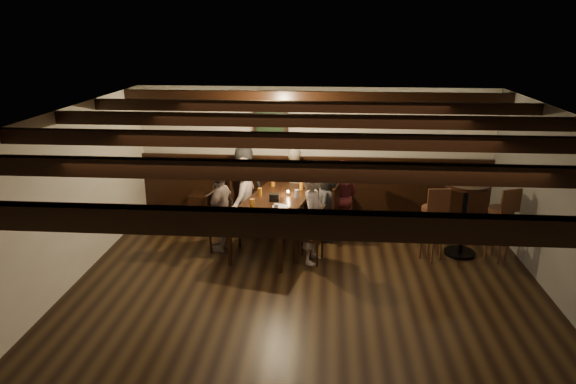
# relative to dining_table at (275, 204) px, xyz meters

# --- Properties ---
(room) EXTENTS (7.00, 7.00, 7.00)m
(room) POSITION_rel_dining_table_xyz_m (0.30, 0.19, 0.37)
(room) COLOR black
(room) RESTS_ON ground
(dining_table) EXTENTS (1.35, 2.19, 0.76)m
(dining_table) POSITION_rel_dining_table_xyz_m (0.00, 0.00, 0.00)
(dining_table) COLOR black
(dining_table) RESTS_ON floor
(chair_left_near) EXTENTS (0.52, 0.52, 0.96)m
(chair_left_near) POSITION_rel_dining_table_xyz_m (-0.60, 0.60, -0.41)
(chair_left_near) COLOR black
(chair_left_near) RESTS_ON floor
(chair_left_far) EXTENTS (0.52, 0.52, 0.94)m
(chair_left_far) POSITION_rel_dining_table_xyz_m (-0.80, -0.28, -0.41)
(chair_left_far) COLOR black
(chair_left_far) RESTS_ON floor
(chair_right_near) EXTENTS (0.52, 0.52, 0.95)m
(chair_right_near) POSITION_rel_dining_table_xyz_m (0.80, 0.28, -0.41)
(chair_right_near) COLOR black
(chair_right_near) RESTS_ON floor
(chair_right_far) EXTENTS (0.48, 0.48, 0.87)m
(chair_right_far) POSITION_rel_dining_table_xyz_m (0.60, -0.60, -0.44)
(chair_right_far) COLOR black
(chair_right_far) RESTS_ON floor
(person_bench_left) EXTENTS (0.76, 0.58, 1.39)m
(person_bench_left) POSITION_rel_dining_table_xyz_m (-0.68, 1.08, -0.01)
(person_bench_left) COLOR black
(person_bench_left) RESTS_ON floor
(person_bench_centre) EXTENTS (0.57, 0.44, 1.40)m
(person_bench_centre) POSITION_rel_dining_table_xyz_m (0.24, 1.02, -0.00)
(person_bench_centre) COLOR gray
(person_bench_centre) RESTS_ON floor
(person_bench_right) EXTENTS (0.71, 0.61, 1.28)m
(person_bench_right) POSITION_rel_dining_table_xyz_m (1.08, 0.68, -0.06)
(person_bench_right) COLOR maroon
(person_bench_right) RESTS_ON floor
(person_left_near) EXTENTS (0.65, 0.92, 1.29)m
(person_left_near) POSITION_rel_dining_table_xyz_m (-0.63, 0.61, -0.06)
(person_left_near) COLOR #BDAAA0
(person_left_near) RESTS_ON floor
(person_left_far) EXTENTS (0.49, 0.83, 1.33)m
(person_left_far) POSITION_rel_dining_table_xyz_m (-0.83, -0.27, -0.04)
(person_left_far) COLOR slate
(person_left_far) RESTS_ON floor
(person_right_near) EXTENTS (0.51, 0.67, 1.23)m
(person_right_near) POSITION_rel_dining_table_xyz_m (0.83, 0.27, -0.09)
(person_right_near) COLOR #292A2C
(person_right_near) RESTS_ON floor
(person_right_far) EXTENTS (0.44, 0.57, 1.40)m
(person_right_far) POSITION_rel_dining_table_xyz_m (0.63, -0.61, -0.00)
(person_right_far) COLOR gray
(person_right_far) RESTS_ON floor
(pint_a) EXTENTS (0.07, 0.07, 0.14)m
(pint_a) POSITION_rel_dining_table_xyz_m (-0.12, 0.74, 0.13)
(pint_a) COLOR #BF7219
(pint_a) RESTS_ON dining_table
(pint_b) EXTENTS (0.07, 0.07, 0.14)m
(pint_b) POSITION_rel_dining_table_xyz_m (0.39, 0.58, 0.13)
(pint_b) COLOR #BF7219
(pint_b) RESTS_ON dining_table
(pint_c) EXTENTS (0.07, 0.07, 0.14)m
(pint_c) POSITION_rel_dining_table_xyz_m (-0.27, 0.16, 0.13)
(pint_c) COLOR #BF7219
(pint_c) RESTS_ON dining_table
(pint_d) EXTENTS (0.07, 0.07, 0.14)m
(pint_d) POSITION_rel_dining_table_xyz_m (0.34, 0.13, 0.13)
(pint_d) COLOR silver
(pint_d) RESTS_ON dining_table
(pint_e) EXTENTS (0.07, 0.07, 0.14)m
(pint_e) POSITION_rel_dining_table_xyz_m (-0.32, -0.39, 0.13)
(pint_e) COLOR #BF7219
(pint_e) RESTS_ON dining_table
(pint_f) EXTENTS (0.07, 0.07, 0.14)m
(pint_f) POSITION_rel_dining_table_xyz_m (0.07, -0.58, 0.13)
(pint_f) COLOR silver
(pint_f) RESTS_ON dining_table
(pint_g) EXTENTS (0.07, 0.07, 0.14)m
(pint_g) POSITION_rel_dining_table_xyz_m (-0.13, -0.79, 0.13)
(pint_g) COLOR #BF7219
(pint_g) RESTS_ON dining_table
(plate_near) EXTENTS (0.24, 0.24, 0.01)m
(plate_near) POSITION_rel_dining_table_xyz_m (-0.30, -0.65, 0.07)
(plate_near) COLOR white
(plate_near) RESTS_ON dining_table
(plate_far) EXTENTS (0.24, 0.24, 0.01)m
(plate_far) POSITION_rel_dining_table_xyz_m (0.11, -0.33, 0.07)
(plate_far) COLOR white
(plate_far) RESTS_ON dining_table
(condiment_caddy) EXTENTS (0.15, 0.10, 0.12)m
(condiment_caddy) POSITION_rel_dining_table_xyz_m (-0.01, -0.05, 0.12)
(condiment_caddy) COLOR black
(condiment_caddy) RESTS_ON dining_table
(candle) EXTENTS (0.05, 0.05, 0.05)m
(candle) POSITION_rel_dining_table_xyz_m (0.18, 0.27, 0.09)
(candle) COLOR beige
(candle) RESTS_ON dining_table
(high_top_table) EXTENTS (0.66, 0.66, 1.17)m
(high_top_table) POSITION_rel_dining_table_xyz_m (2.93, -0.17, 0.07)
(high_top_table) COLOR black
(high_top_table) RESTS_ON floor
(bar_stool_left) EXTENTS (0.37, 0.40, 1.19)m
(bar_stool_left) POSITION_rel_dining_table_xyz_m (2.44, -0.38, -0.26)
(bar_stool_left) COLOR #3D2313
(bar_stool_left) RESTS_ON floor
(bar_stool_right) EXTENTS (0.41, 0.42, 1.19)m
(bar_stool_right) POSITION_rel_dining_table_xyz_m (3.44, -0.33, -0.26)
(bar_stool_right) COLOR #3D2313
(bar_stool_right) RESTS_ON floor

